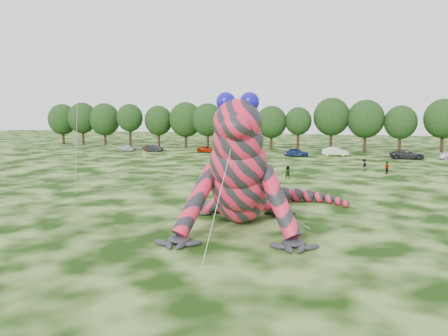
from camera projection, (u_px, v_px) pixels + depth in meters
name	position (u px, v px, depth m)	size (l,w,h in m)	color
ground	(196.00, 219.00, 32.64)	(240.00, 240.00, 0.00)	#16330A
inflatable_gecko	(241.00, 158.00, 31.68)	(15.56, 18.48, 9.24)	red
tree_0	(63.00, 124.00, 103.34)	(6.91, 6.22, 9.51)	black
tree_1	(83.00, 124.00, 100.50)	(6.74, 6.07, 9.81)	black
tree_2	(105.00, 124.00, 99.73)	(7.04, 6.34, 9.64)	black
tree_3	(130.00, 125.00, 96.14)	(5.81, 5.23, 9.44)	black
tree_4	(159.00, 126.00, 96.07)	(6.22, 5.60, 9.06)	black
tree_5	(186.00, 125.00, 93.98)	(7.16, 6.44, 9.80)	black
tree_6	(208.00, 126.00, 90.82)	(6.52, 5.86, 9.49)	black
tree_7	(243.00, 127.00, 88.89)	(6.68, 6.01, 9.48)	black
tree_8	(271.00, 128.00, 87.50)	(6.14, 5.53, 8.94)	black
tree_9	(298.00, 129.00, 86.42)	(5.27, 4.74, 8.68)	black
tree_10	(331.00, 125.00, 85.75)	(7.09, 6.38, 10.50)	black
tree_11	(365.00, 126.00, 83.67)	(7.01, 6.31, 10.07)	black
tree_12	(400.00, 129.00, 81.61)	(5.99, 5.39, 8.97)	black
tree_13	(443.00, 127.00, 79.01)	(6.83, 6.15, 10.13)	black
car_0	(127.00, 148.00, 86.49)	(1.47, 3.66, 1.25)	silver
car_1	(153.00, 148.00, 84.92)	(1.43, 4.10, 1.35)	black
car_2	(209.00, 149.00, 83.58)	(2.11, 4.57, 1.27)	#9C2006
car_3	(238.00, 150.00, 80.12)	(2.08, 5.13, 1.49)	#ADB0B8
car_4	(296.00, 152.00, 76.50)	(1.71, 4.26, 1.45)	#14234E
car_5	(335.00, 151.00, 77.81)	(1.60, 4.58, 1.51)	silver
car_6	(407.00, 155.00, 72.35)	(2.50, 5.43, 1.51)	#232426
spectator_5	(288.00, 173.00, 51.05)	(1.51, 0.48, 1.62)	gray
spectator_4	(144.00, 154.00, 72.60)	(0.86, 0.56, 1.75)	gray
spectator_3	(387.00, 168.00, 55.53)	(0.92, 0.38, 1.57)	gray
spectator_2	(364.00, 165.00, 58.15)	(1.04, 0.60, 1.61)	gray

